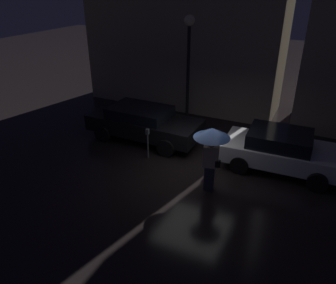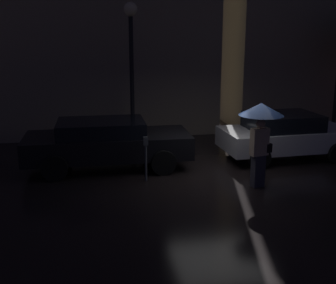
% 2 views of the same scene
% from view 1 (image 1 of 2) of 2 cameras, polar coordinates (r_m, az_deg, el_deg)
% --- Properties ---
extents(ground_plane, '(60.00, 60.00, 0.00)m').
position_cam_1_polar(ground_plane, '(11.39, 4.85, -5.31)').
color(ground_plane, black).
extents(parked_car_black, '(4.65, 2.07, 1.38)m').
position_cam_1_polar(parked_car_black, '(13.39, -4.29, 3.45)').
color(parked_car_black, black).
rests_on(parked_car_black, ground).
extents(parked_car_white, '(4.04, 2.06, 1.39)m').
position_cam_1_polar(parked_car_white, '(11.89, 19.19, -1.30)').
color(parked_car_white, silver).
rests_on(parked_car_white, ground).
extents(pedestrian_with_umbrella, '(1.09, 1.09, 2.12)m').
position_cam_1_polar(pedestrian_with_umbrella, '(9.75, 7.59, 0.08)').
color(pedestrian_with_umbrella, '#383842').
rests_on(pedestrian_with_umbrella, ground).
extents(parking_meter, '(0.12, 0.10, 1.18)m').
position_cam_1_polar(parking_meter, '(11.91, -3.56, 0.32)').
color(parking_meter, '#4C5154').
rests_on(parking_meter, ground).
extents(street_lamp_near, '(0.45, 0.45, 4.73)m').
position_cam_1_polar(street_lamp_near, '(14.15, 3.62, 15.86)').
color(street_lamp_near, black).
rests_on(street_lamp_near, ground).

